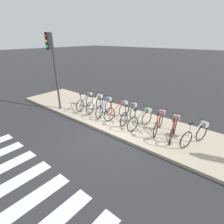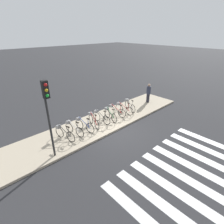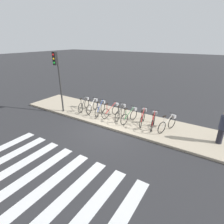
{
  "view_description": "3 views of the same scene",
  "coord_description": "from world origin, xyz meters",
  "px_view_note": "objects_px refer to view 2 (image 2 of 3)",
  "views": [
    {
      "loc": [
        3.96,
        -4.7,
        3.71
      ],
      "look_at": [
        -0.3,
        0.48,
        0.83
      ],
      "focal_mm": 28.0,
      "sensor_mm": 36.0,
      "label": 1
    },
    {
      "loc": [
        -6.51,
        -6.61,
        5.74
      ],
      "look_at": [
        -0.02,
        0.31,
        1.25
      ],
      "focal_mm": 28.0,
      "sensor_mm": 36.0,
      "label": 2
    },
    {
      "loc": [
        4.71,
        -7.12,
        4.6
      ],
      "look_at": [
        0.02,
        0.35,
        0.92
      ],
      "focal_mm": 28.0,
      "sensor_mm": 36.0,
      "label": 3
    }
  ],
  "objects_px": {
    "parked_bicycle_5": "(110,114)",
    "parked_bicycle_0": "(64,133)",
    "parked_bicycle_7": "(123,108)",
    "parked_bicycle_4": "(100,117)",
    "parked_bicycle_3": "(93,120)",
    "traffic_light": "(47,105)",
    "parked_bicycle_2": "(83,124)",
    "parked_bicycle_1": "(73,128)",
    "parked_bicycle_8": "(129,105)",
    "parked_bicycle_6": "(116,110)",
    "pedestrian": "(148,93)"
  },
  "relations": [
    {
      "from": "parked_bicycle_5",
      "to": "parked_bicycle_4",
      "type": "bearing_deg",
      "value": 167.96
    },
    {
      "from": "parked_bicycle_6",
      "to": "parked_bicycle_7",
      "type": "bearing_deg",
      "value": -10.29
    },
    {
      "from": "parked_bicycle_0",
      "to": "parked_bicycle_7",
      "type": "height_order",
      "value": "same"
    },
    {
      "from": "parked_bicycle_1",
      "to": "parked_bicycle_2",
      "type": "xyz_separation_m",
      "value": [
        0.68,
        -0.05,
        0.0
      ]
    },
    {
      "from": "parked_bicycle_5",
      "to": "parked_bicycle_3",
      "type": "bearing_deg",
      "value": 174.77
    },
    {
      "from": "parked_bicycle_7",
      "to": "traffic_light",
      "type": "height_order",
      "value": "traffic_light"
    },
    {
      "from": "parked_bicycle_5",
      "to": "parked_bicycle_7",
      "type": "xyz_separation_m",
      "value": [
        1.38,
        0.05,
        0.0
      ]
    },
    {
      "from": "parked_bicycle_5",
      "to": "parked_bicycle_7",
      "type": "relative_size",
      "value": 1.0
    },
    {
      "from": "parked_bicycle_1",
      "to": "parked_bicycle_5",
      "type": "distance_m",
      "value": 2.81
    },
    {
      "from": "parked_bicycle_3",
      "to": "parked_bicycle_0",
      "type": "bearing_deg",
      "value": -177.1
    },
    {
      "from": "parked_bicycle_1",
      "to": "parked_bicycle_4",
      "type": "relative_size",
      "value": 0.99
    },
    {
      "from": "parked_bicycle_0",
      "to": "parked_bicycle_5",
      "type": "bearing_deg",
      "value": -0.23
    },
    {
      "from": "parked_bicycle_1",
      "to": "parked_bicycle_3",
      "type": "height_order",
      "value": "same"
    },
    {
      "from": "parked_bicycle_1",
      "to": "parked_bicycle_6",
      "type": "relative_size",
      "value": 1.01
    },
    {
      "from": "parked_bicycle_2",
      "to": "parked_bicycle_6",
      "type": "xyz_separation_m",
      "value": [
        2.85,
        0.13,
        0.0
      ]
    },
    {
      "from": "parked_bicycle_7",
      "to": "traffic_light",
      "type": "bearing_deg",
      "value": -169.55
    },
    {
      "from": "parked_bicycle_3",
      "to": "parked_bicycle_8",
      "type": "xyz_separation_m",
      "value": [
        3.49,
        0.02,
        0.0
      ]
    },
    {
      "from": "parked_bicycle_2",
      "to": "parked_bicycle_7",
      "type": "xyz_separation_m",
      "value": [
        3.51,
        0.01,
        0.0
      ]
    },
    {
      "from": "parked_bicycle_1",
      "to": "parked_bicycle_5",
      "type": "height_order",
      "value": "same"
    },
    {
      "from": "parked_bicycle_4",
      "to": "pedestrian",
      "type": "distance_m",
      "value": 5.27
    },
    {
      "from": "parked_bicycle_6",
      "to": "traffic_light",
      "type": "relative_size",
      "value": 0.39
    },
    {
      "from": "parked_bicycle_2",
      "to": "parked_bicycle_3",
      "type": "relative_size",
      "value": 1.0
    },
    {
      "from": "parked_bicycle_8",
      "to": "traffic_light",
      "type": "bearing_deg",
      "value": -170.01
    },
    {
      "from": "parked_bicycle_7",
      "to": "parked_bicycle_1",
      "type": "bearing_deg",
      "value": 179.33
    },
    {
      "from": "parked_bicycle_4",
      "to": "pedestrian",
      "type": "height_order",
      "value": "pedestrian"
    },
    {
      "from": "pedestrian",
      "to": "parked_bicycle_7",
      "type": "bearing_deg",
      "value": -178.06
    },
    {
      "from": "parked_bicycle_6",
      "to": "parked_bicycle_7",
      "type": "distance_m",
      "value": 0.67
    },
    {
      "from": "parked_bicycle_2",
      "to": "parked_bicycle_3",
      "type": "height_order",
      "value": "same"
    },
    {
      "from": "parked_bicycle_4",
      "to": "traffic_light",
      "type": "height_order",
      "value": "traffic_light"
    },
    {
      "from": "parked_bicycle_1",
      "to": "parked_bicycle_4",
      "type": "distance_m",
      "value": 2.1
    },
    {
      "from": "parked_bicycle_0",
      "to": "parked_bicycle_6",
      "type": "relative_size",
      "value": 1.0
    },
    {
      "from": "parked_bicycle_0",
      "to": "parked_bicycle_3",
      "type": "relative_size",
      "value": 1.0
    },
    {
      "from": "parked_bicycle_1",
      "to": "parked_bicycle_2",
      "type": "height_order",
      "value": "same"
    },
    {
      "from": "parked_bicycle_4",
      "to": "parked_bicycle_7",
      "type": "relative_size",
      "value": 1.01
    },
    {
      "from": "parked_bicycle_5",
      "to": "traffic_light",
      "type": "relative_size",
      "value": 0.4
    },
    {
      "from": "parked_bicycle_3",
      "to": "parked_bicycle_6",
      "type": "bearing_deg",
      "value": 1.44
    },
    {
      "from": "parked_bicycle_5",
      "to": "parked_bicycle_0",
      "type": "bearing_deg",
      "value": 179.77
    },
    {
      "from": "parked_bicycle_0",
      "to": "parked_bicycle_4",
      "type": "xyz_separation_m",
      "value": [
        2.77,
        0.14,
        0.0
      ]
    },
    {
      "from": "parked_bicycle_5",
      "to": "traffic_light",
      "type": "xyz_separation_m",
      "value": [
        -4.53,
        -1.04,
        2.3
      ]
    },
    {
      "from": "pedestrian",
      "to": "traffic_light",
      "type": "distance_m",
      "value": 9.34
    },
    {
      "from": "parked_bicycle_2",
      "to": "parked_bicycle_7",
      "type": "height_order",
      "value": "same"
    },
    {
      "from": "parked_bicycle_1",
      "to": "parked_bicycle_3",
      "type": "relative_size",
      "value": 1.01
    },
    {
      "from": "parked_bicycle_8",
      "to": "traffic_light",
      "type": "height_order",
      "value": "traffic_light"
    },
    {
      "from": "parked_bicycle_4",
      "to": "parked_bicycle_8",
      "type": "height_order",
      "value": "same"
    },
    {
      "from": "parked_bicycle_5",
      "to": "parked_bicycle_6",
      "type": "distance_m",
      "value": 0.74
    },
    {
      "from": "pedestrian",
      "to": "parked_bicycle_2",
      "type": "bearing_deg",
      "value": -179.04
    },
    {
      "from": "traffic_light",
      "to": "parked_bicycle_4",
      "type": "bearing_deg",
      "value": 17.26
    },
    {
      "from": "pedestrian",
      "to": "traffic_light",
      "type": "relative_size",
      "value": 0.42
    },
    {
      "from": "parked_bicycle_2",
      "to": "parked_bicycle_4",
      "type": "distance_m",
      "value": 1.43
    },
    {
      "from": "parked_bicycle_4",
      "to": "parked_bicycle_6",
      "type": "height_order",
      "value": "same"
    }
  ]
}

